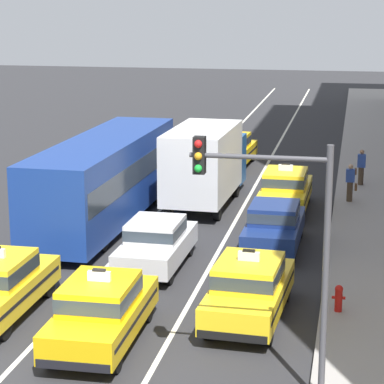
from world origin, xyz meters
TOP-DOWN VIEW (x-y plane):
  - ground_plane at (0.00, 0.00)m, footprint 160.00×160.00m
  - lane_stripe_left_center at (-1.60, 20.00)m, footprint 0.14×80.00m
  - lane_stripe_center_right at (1.60, 20.00)m, footprint 0.14×80.00m
  - bus_left_second at (-3.15, 11.95)m, footprint 2.73×11.25m
  - sedan_left_third at (-3.08, 20.77)m, footprint 1.91×4.36m
  - taxi_center_nearest at (0.04, 1.35)m, footprint 1.87×4.58m
  - sedan_center_second at (-0.03, 7.23)m, footprint 1.81×4.32m
  - box_truck_center_third at (0.03, 15.59)m, footprint 2.47×7.03m
  - taxi_center_fourth at (-0.09, 23.33)m, footprint 2.04×4.65m
  - taxi_right_nearest at (3.37, 3.60)m, footprint 2.03×4.64m
  - sedan_right_second at (3.38, 9.98)m, footprint 1.80×4.32m
  - taxi_right_third at (3.31, 15.11)m, footprint 1.88×4.58m
  - pedestrian_mid_block at (5.82, 16.62)m, footprint 0.47×0.24m
  - pedestrian_by_storefront at (6.24, 19.80)m, footprint 0.47×0.24m
  - fire_hydrant at (5.68, 4.27)m, footprint 0.36×0.22m
  - traffic_light_pole at (4.49, -0.67)m, footprint 2.87×0.33m

SIDE VIEW (x-z plane):
  - ground_plane at x=0.00m, z-range 0.00..0.00m
  - lane_stripe_left_center at x=-1.60m, z-range 0.00..0.01m
  - lane_stripe_center_right at x=1.60m, z-range 0.00..0.01m
  - fire_hydrant at x=5.68m, z-range 0.18..0.91m
  - sedan_left_third at x=-3.08m, z-range 0.06..1.64m
  - sedan_center_second at x=-0.03m, z-range 0.06..1.64m
  - sedan_right_second at x=3.38m, z-range 0.06..1.64m
  - taxi_center_nearest at x=0.04m, z-range -0.10..1.86m
  - taxi_center_fourth at x=-0.09m, z-range -0.10..1.86m
  - taxi_right_nearest at x=3.37m, z-range -0.10..1.86m
  - taxi_right_third at x=3.31m, z-range -0.10..1.86m
  - pedestrian_mid_block at x=5.82m, z-range 0.15..1.70m
  - pedestrian_by_storefront at x=6.24m, z-range 0.15..1.74m
  - box_truck_center_third at x=0.03m, z-range 0.14..3.41m
  - bus_left_second at x=-3.15m, z-range 0.21..3.43m
  - traffic_light_pole at x=4.49m, z-range 1.03..6.61m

